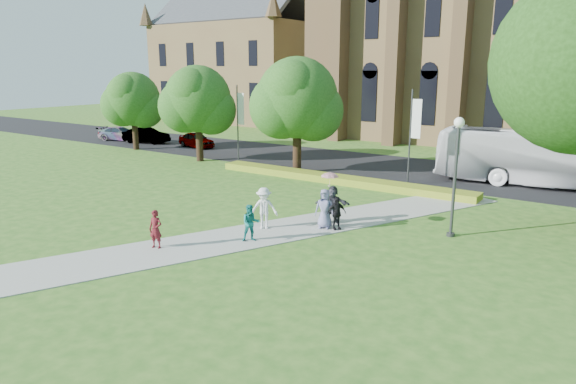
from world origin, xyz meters
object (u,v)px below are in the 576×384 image
Objects in this scene: car_2 at (120,134)px; pedestrian_0 at (156,229)px; tour_coach at (545,157)px; car_1 at (146,135)px; car_0 at (196,140)px; streetlamp at (456,163)px.

pedestrian_0 reaches higher than car_2.
car_1 is at bearing 84.76° from tour_coach.
car_1 is 31.67m from pedestrian_0.
car_0 is at bearing -98.76° from car_1.
streetlamp is 1.12× the size of car_2.
tour_coach is at bearing -105.21° from car_2.
car_0 is at bearing 83.74° from tour_coach.
streetlamp is 39.40m from car_2.
car_2 is at bearing 107.70° from car_0.
streetlamp is 30.56m from car_0.
car_1 is (-35.49, -1.45, -1.05)m from tour_coach.
car_2 is (-9.81, -0.96, -0.02)m from car_0.
car_1 is (-6.07, -0.77, 0.06)m from car_0.
pedestrian_0 is (28.13, -20.01, 0.13)m from car_2.
car_0 is at bearing 115.12° from pedestrian_0.
pedestrian_0 reaches higher than car_1.
car_2 is at bearing 162.97° from streetlamp.
car_1 is at bearing 109.33° from car_0.
streetlamp is at bearing 25.89° from pedestrian_0.
tour_coach reaches higher than car_0.
car_0 reaches higher than car_2.
streetlamp reaches higher than pedestrian_0.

